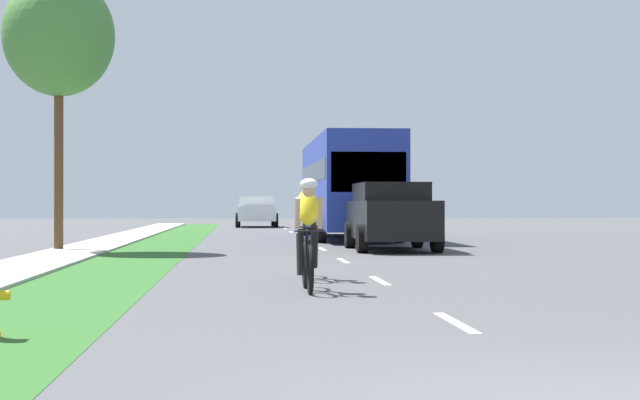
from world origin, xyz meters
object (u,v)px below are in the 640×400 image
object	(u,v)px
cyclist_trailing	(308,229)
pickup_white	(256,212)
suv_black	(391,215)
cyclist_lead	(308,234)
bus_blue	(348,183)
street_tree_near	(59,37)

from	to	relation	value
cyclist_trailing	pickup_white	bearing A→B (deg)	90.39
suv_black	pickup_white	distance (m)	27.37
cyclist_lead	cyclist_trailing	xyz separation A→B (m)	(0.16, 2.33, 0.00)
cyclist_trailing	pickup_white	xyz separation A→B (m)	(-0.25, 37.11, 0.02)
cyclist_trailing	bus_blue	world-z (taller)	bus_blue
cyclist_lead	suv_black	world-z (taller)	suv_black
cyclist_lead	pickup_white	size ratio (longest dim) A/B	0.34
cyclist_lead	street_tree_near	bearing A→B (deg)	114.28
cyclist_trailing	street_tree_near	bearing A→B (deg)	119.61
bus_blue	pickup_white	world-z (taller)	bus_blue
cyclist_lead	suv_black	size ratio (longest dim) A/B	0.37
street_tree_near	suv_black	bearing A→B (deg)	-2.41
cyclist_trailing	suv_black	distance (m)	10.34
bus_blue	street_tree_near	bearing A→B (deg)	-135.07
pickup_white	street_tree_near	distance (m)	27.81
cyclist_lead	street_tree_near	size ratio (longest dim) A/B	0.24
cyclist_lead	street_tree_near	world-z (taller)	street_tree_near
cyclist_trailing	street_tree_near	distance (m)	12.78
bus_blue	cyclist_lead	bearing A→B (deg)	-97.68
cyclist_lead	suv_black	xyz separation A→B (m)	(3.04, 12.25, 0.14)
cyclist_trailing	bus_blue	size ratio (longest dim) A/B	0.15
cyclist_trailing	pickup_white	size ratio (longest dim) A/B	0.34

